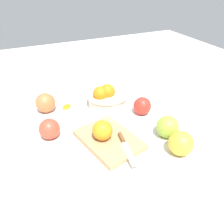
{
  "coord_description": "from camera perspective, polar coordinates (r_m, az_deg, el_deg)",
  "views": [
    {
      "loc": [
        0.64,
        -0.26,
        0.52
      ],
      "look_at": [
        -0.03,
        0.05,
        0.04
      ],
      "focal_mm": 35.84,
      "sensor_mm": 36.0,
      "label": 1
    }
  ],
  "objects": [
    {
      "name": "ground_plane",
      "position": [
        0.87,
        -2.25,
        -3.92
      ],
      "size": [
        2.4,
        2.4,
        0.0
      ],
      "primitive_type": "plane",
      "color": "silver"
    },
    {
      "name": "bowl",
      "position": [
        0.98,
        -1.34,
        3.8
      ],
      "size": [
        0.18,
        0.18,
        0.1
      ],
      "color": "beige",
      "rests_on": "ground_plane"
    },
    {
      "name": "cutting_board",
      "position": [
        0.79,
        -0.8,
        -7.03
      ],
      "size": [
        0.26,
        0.21,
        0.02
      ],
      "primitive_type": "cube",
      "rotation": [
        0.0,
        0.0,
        0.23
      ],
      "color": "tan",
      "rests_on": "ground_plane"
    },
    {
      "name": "orange_on_board",
      "position": [
        0.76,
        -2.45,
        -4.71
      ],
      "size": [
        0.07,
        0.07,
        0.07
      ],
      "primitive_type": "sphere",
      "color": "orange",
      "rests_on": "cutting_board"
    },
    {
      "name": "knife",
      "position": [
        0.75,
        3.24,
        -8.16
      ],
      "size": [
        0.16,
        0.04,
        0.01
      ],
      "color": "silver",
      "rests_on": "cutting_board"
    },
    {
      "name": "apple_back_right",
      "position": [
        0.82,
        14.0,
        -3.69
      ],
      "size": [
        0.08,
        0.08,
        0.08
      ],
      "primitive_type": "sphere",
      "color": "#8EB738",
      "rests_on": "ground_plane"
    },
    {
      "name": "apple_back_center",
      "position": [
        0.93,
        7.73,
        1.56
      ],
      "size": [
        0.07,
        0.07,
        0.07
      ],
      "primitive_type": "sphere",
      "color": "red",
      "rests_on": "ground_plane"
    },
    {
      "name": "apple_front_left",
      "position": [
        0.98,
        -16.62,
        2.28
      ],
      "size": [
        0.08,
        0.08,
        0.08
      ],
      "primitive_type": "sphere",
      "color": "#CC6638",
      "rests_on": "ground_plane"
    },
    {
      "name": "apple_back_right_2",
      "position": [
        0.76,
        17.19,
        -7.63
      ],
      "size": [
        0.08,
        0.08,
        0.08
      ],
      "primitive_type": "sphere",
      "color": "gold",
      "rests_on": "ground_plane"
    },
    {
      "name": "apple_front_center",
      "position": [
        0.83,
        -15.68,
        -4.17
      ],
      "size": [
        0.08,
        0.08,
        0.08
      ],
      "primitive_type": "sphere",
      "color": "#D6422D",
      "rests_on": "ground_plane"
    },
    {
      "name": "citrus_peel",
      "position": [
        1.01,
        -11.51,
        1.45
      ],
      "size": [
        0.06,
        0.06,
        0.01
      ],
      "primitive_type": "ellipsoid",
      "rotation": [
        0.0,
        0.0,
        2.54
      ],
      "color": "orange",
      "rests_on": "ground_plane"
    }
  ]
}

